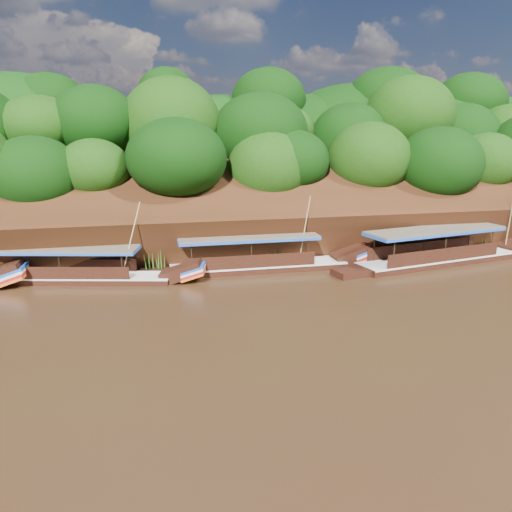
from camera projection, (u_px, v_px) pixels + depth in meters
The scene contains 6 objects.
ground at pixel (282, 312), 27.39m from camera, with size 160.00×160.00×0.00m, color black.
riverbank at pixel (219, 213), 48.42m from camera, with size 120.00×30.06×19.40m.
boat_0 at pixel (451, 254), 37.58m from camera, with size 16.78×5.39×6.96m.
boat_1 at pixel (269, 262), 35.58m from camera, with size 14.83×2.66×5.78m.
boat_2 at pixel (89, 274), 32.76m from camera, with size 14.52×5.09×5.66m.
reeds at pixel (208, 257), 35.66m from camera, with size 49.12×2.60×2.05m.
Camera 1 is at (-7.10, -24.86, 9.66)m, focal length 35.00 mm.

